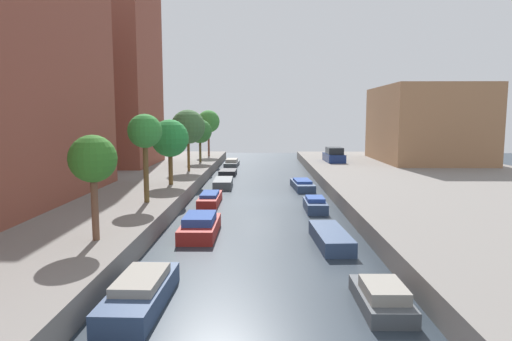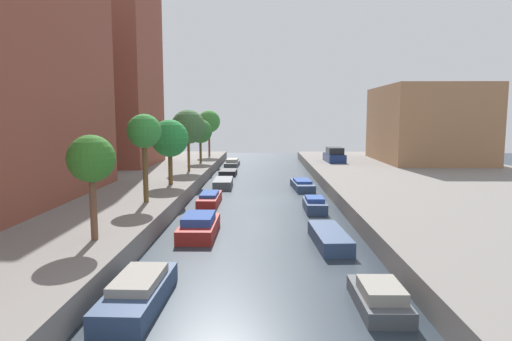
# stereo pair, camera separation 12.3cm
# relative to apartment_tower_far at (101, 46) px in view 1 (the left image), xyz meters

# --- Properties ---
(ground_plane) EXTENTS (84.00, 84.00, 0.00)m
(ground_plane) POSITION_rel_apartment_tower_far_xyz_m (16.00, -14.64, -12.89)
(ground_plane) COLOR #28333D
(quay_left) EXTENTS (20.00, 64.00, 1.00)m
(quay_left) POSITION_rel_apartment_tower_far_xyz_m (1.00, -14.64, -12.39)
(quay_left) COLOR gray
(quay_left) RESTS_ON ground_plane
(quay_right) EXTENTS (20.00, 64.00, 1.00)m
(quay_right) POSITION_rel_apartment_tower_far_xyz_m (31.00, -14.64, -12.39)
(quay_right) COLOR gray
(quay_right) RESTS_ON ground_plane
(apartment_tower_far) EXTENTS (10.00, 10.37, 23.78)m
(apartment_tower_far) POSITION_rel_apartment_tower_far_xyz_m (0.00, 0.00, 0.00)
(apartment_tower_far) COLOR brown
(apartment_tower_far) RESTS_ON quay_left
(low_block_right) EXTENTS (10.00, 13.55, 8.15)m
(low_block_right) POSITION_rel_apartment_tower_far_xyz_m (34.00, 3.95, -7.81)
(low_block_right) COLOR #9E704C
(low_block_right) RESTS_ON quay_right
(street_tree_0) EXTENTS (1.87, 1.87, 4.18)m
(street_tree_0) POSITION_rel_apartment_tower_far_xyz_m (9.49, -28.08, -8.70)
(street_tree_0) COLOR brown
(street_tree_0) RESTS_ON quay_left
(street_tree_1) EXTENTS (1.92, 1.92, 5.03)m
(street_tree_1) POSITION_rel_apartment_tower_far_xyz_m (9.49, -20.23, -7.91)
(street_tree_1) COLOR brown
(street_tree_1) RESTS_ON quay_left
(street_tree_2) EXTENTS (2.69, 2.69, 4.68)m
(street_tree_2) POSITION_rel_apartment_tower_far_xyz_m (9.49, -13.43, -8.57)
(street_tree_2) COLOR brown
(street_tree_2) RESTS_ON quay_left
(street_tree_3) EXTENTS (3.04, 3.04, 5.50)m
(street_tree_3) POSITION_rel_apartment_tower_far_xyz_m (9.49, -5.49, -7.93)
(street_tree_3) COLOR brown
(street_tree_3) RESTS_ON quay_left
(street_tree_4) EXTENTS (2.52, 2.52, 4.60)m
(street_tree_4) POSITION_rel_apartment_tower_far_xyz_m (9.49, 2.07, -8.57)
(street_tree_4) COLOR #4F4426
(street_tree_4) RESTS_ON quay_left
(street_tree_5) EXTENTS (2.75, 2.75, 5.67)m
(street_tree_5) POSITION_rel_apartment_tower_far_xyz_m (9.49, 9.72, -7.62)
(street_tree_5) COLOR brown
(street_tree_5) RESTS_ON quay_left
(parked_car) EXTENTS (1.94, 4.41, 1.58)m
(parked_car) POSITION_rel_apartment_tower_far_xyz_m (23.89, 3.10, -11.23)
(parked_car) COLOR navy
(parked_car) RESTS_ON quay_right
(moored_boat_left_0) EXTENTS (1.63, 4.52, 0.95)m
(moored_boat_left_0) POSITION_rel_apartment_tower_far_xyz_m (12.29, -31.97, -12.48)
(moored_boat_left_0) COLOR #33476B
(moored_boat_left_0) RESTS_ON ground_plane
(moored_boat_left_1) EXTENTS (1.71, 4.19, 1.06)m
(moored_boat_left_1) POSITION_rel_apartment_tower_far_xyz_m (13.00, -23.60, -12.44)
(moored_boat_left_1) COLOR maroon
(moored_boat_left_1) RESTS_ON ground_plane
(moored_boat_left_2) EXTENTS (1.28, 4.34, 0.81)m
(moored_boat_left_2) POSITION_rel_apartment_tower_far_xyz_m (12.56, -15.63, -12.53)
(moored_boat_left_2) COLOR maroon
(moored_boat_left_2) RESTS_ON ground_plane
(moored_boat_left_3) EXTENTS (1.59, 4.00, 0.67)m
(moored_boat_left_3) POSITION_rel_apartment_tower_far_xyz_m (12.82, -8.28, -12.55)
(moored_boat_left_3) COLOR #4C5156
(moored_boat_left_3) RESTS_ON ground_plane
(moored_boat_left_4) EXTENTS (1.69, 3.03, 0.53)m
(moored_boat_left_4) POSITION_rel_apartment_tower_far_xyz_m (12.62, -0.52, -12.62)
(moored_boat_left_4) COLOR #232328
(moored_boat_left_4) RESTS_ON ground_plane
(moored_boat_left_5) EXTENTS (1.66, 4.42, 0.85)m
(moored_boat_left_5) POSITION_rel_apartment_tower_far_xyz_m (12.45, 7.90, -12.54)
(moored_boat_left_5) COLOR #4C5156
(moored_boat_left_5) RESTS_ON ground_plane
(moored_boat_right_0) EXTENTS (1.40, 3.13, 0.87)m
(moored_boat_right_0) POSITION_rel_apartment_tower_far_xyz_m (19.77, -32.08, -12.53)
(moored_boat_right_0) COLOR #4C5156
(moored_boat_right_0) RESTS_ON ground_plane
(moored_boat_right_1) EXTENTS (1.60, 4.31, 0.67)m
(moored_boat_right_1) POSITION_rel_apartment_tower_far_xyz_m (19.25, -25.21, -12.55)
(moored_boat_right_1) COLOR #33476B
(moored_boat_right_1) RESTS_ON ground_plane
(moored_boat_right_2) EXTENTS (1.28, 3.06, 0.88)m
(moored_boat_right_2) POSITION_rel_apartment_tower_far_xyz_m (19.42, -17.74, -12.50)
(moored_boat_right_2) COLOR #33476B
(moored_boat_right_2) RESTS_ON ground_plane
(moored_boat_right_3) EXTENTS (1.75, 4.62, 0.78)m
(moored_boat_right_3) POSITION_rel_apartment_tower_far_xyz_m (19.37, -9.21, -12.54)
(moored_boat_right_3) COLOR #33476B
(moored_boat_right_3) RESTS_ON ground_plane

